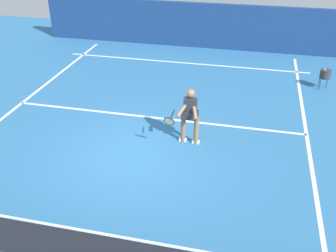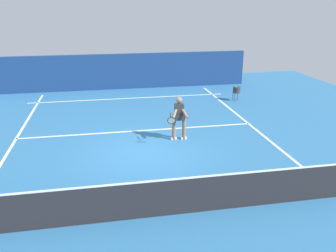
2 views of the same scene
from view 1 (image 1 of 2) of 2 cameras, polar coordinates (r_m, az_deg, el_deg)
ground_plane at (r=9.89m, az=-5.25°, el=-4.29°), size 24.36×24.36×0.00m
court_back_wall at (r=17.63m, az=3.88°, el=14.70°), size 13.82×0.24×1.95m
baseline_marking at (r=15.86m, az=2.40°, el=9.34°), size 9.82×0.10×0.01m
service_line_marking at (r=11.58m, az=-2.16°, el=1.27°), size 8.82×0.10×0.01m
sideline_left_marking at (r=9.65m, az=20.76°, el=-7.34°), size 0.10×16.74×0.01m
court_net at (r=7.09m, az=-14.63°, el=-16.84°), size 9.50×0.08×1.01m
tennis_player at (r=9.95m, az=3.20°, el=1.69°), size 0.83×0.92×1.55m
ball_hopper at (r=14.32m, az=22.30°, el=7.13°), size 0.36×0.36×0.74m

